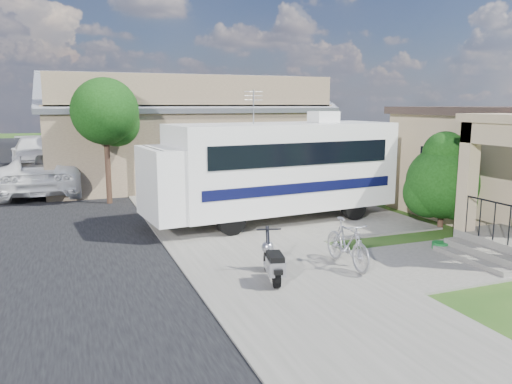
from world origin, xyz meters
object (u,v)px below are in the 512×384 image
object	(u,v)px
motorhome	(274,167)
scooter	(273,262)
shrub	(443,179)
bicycle	(347,246)
pickup_truck	(44,171)
garden_hose	(440,247)
van	(37,154)

from	to	relation	value
motorhome	scooter	bearing A→B (deg)	-119.02
shrub	scooter	world-z (taller)	shrub
bicycle	pickup_truck	xyz separation A→B (m)	(-6.59, 13.10, 0.36)
bicycle	garden_hose	distance (m)	3.00
pickup_truck	van	world-z (taller)	van
van	garden_hose	xyz separation A→B (m)	(10.14, -20.72, -0.81)
motorhome	pickup_truck	world-z (taller)	motorhome
pickup_truck	garden_hose	distance (m)	15.91
scooter	van	size ratio (longest dim) A/B	0.24
bicycle	scooter	bearing A→B (deg)	-173.02
motorhome	garden_hose	bearing A→B (deg)	-64.79
motorhome	bicycle	world-z (taller)	motorhome
shrub	scooter	bearing A→B (deg)	-158.72
bicycle	van	xyz separation A→B (m)	(-7.21, 21.11, 0.37)
motorhome	shrub	world-z (taller)	motorhome
van	scooter	bearing A→B (deg)	-80.75
motorhome	van	xyz separation A→B (m)	(-7.48, 16.29, -0.81)
scooter	garden_hose	size ratio (longest dim) A/B	3.68
scooter	bicycle	bearing A→B (deg)	20.00
shrub	pickup_truck	bearing A→B (deg)	135.95
motorhome	pickup_truck	distance (m)	10.79
shrub	garden_hose	world-z (taller)	shrub
van	garden_hose	size ratio (longest dim) A/B	15.37
pickup_truck	garden_hose	world-z (taller)	pickup_truck
motorhome	scooter	distance (m)	5.65
shrub	scooter	size ratio (longest dim) A/B	1.92
motorhome	bicycle	distance (m)	4.97
shrub	scooter	distance (m)	7.04
shrub	garden_hose	distance (m)	2.87
bicycle	garden_hose	size ratio (longest dim) A/B	4.36
motorhome	shrub	size ratio (longest dim) A/B	2.80
van	garden_hose	world-z (taller)	van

